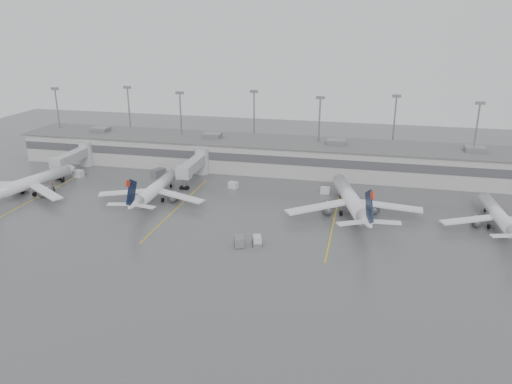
% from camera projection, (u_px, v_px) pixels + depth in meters
% --- Properties ---
extents(ground, '(260.00, 260.00, 0.00)m').
position_uv_depth(ground, '(222.00, 263.00, 86.84)').
color(ground, '#515154').
rests_on(ground, ground).
extents(terminal, '(152.00, 17.00, 9.45)m').
position_uv_depth(terminal, '(281.00, 155.00, 138.79)').
color(terminal, '#A7A7A2').
rests_on(terminal, ground).
extents(light_masts, '(142.40, 8.00, 20.60)m').
position_uv_depth(light_masts, '(285.00, 123.00, 141.49)').
color(light_masts, gray).
rests_on(light_masts, ground).
extents(jet_bridge_left, '(4.00, 17.20, 7.00)m').
position_uv_depth(jet_bridge_left, '(78.00, 156.00, 139.35)').
color(jet_bridge_left, '#A1A3A6').
rests_on(jet_bridge_left, ground).
extents(jet_bridge_right, '(4.00, 17.20, 7.00)m').
position_uv_depth(jet_bridge_right, '(197.00, 164.00, 131.95)').
color(jet_bridge_right, '#A1A3A6').
rests_on(jet_bridge_right, ground).
extents(stand_markings, '(105.25, 40.00, 0.01)m').
position_uv_depth(stand_markings, '(253.00, 213.00, 108.91)').
color(stand_markings, '#E5B40D').
rests_on(stand_markings, ground).
extents(jet_far_left, '(25.94, 29.41, 9.65)m').
position_uv_depth(jet_far_left, '(29.00, 183.00, 119.59)').
color(jet_far_left, white).
rests_on(jet_far_left, ground).
extents(jet_mid_left, '(25.69, 28.79, 9.32)m').
position_uv_depth(jet_mid_left, '(155.00, 189.00, 115.41)').
color(jet_mid_left, white).
rests_on(jet_mid_left, ground).
extents(jet_mid_right, '(28.54, 32.43, 10.74)m').
position_uv_depth(jet_mid_right, '(352.00, 200.00, 107.26)').
color(jet_mid_right, white).
rests_on(jet_mid_right, ground).
extents(jet_far_right, '(23.89, 26.86, 8.69)m').
position_uv_depth(jet_far_right, '(499.00, 216.00, 100.33)').
color(jet_far_right, white).
rests_on(jet_far_right, ground).
extents(baggage_tug, '(2.46, 3.11, 1.75)m').
position_uv_depth(baggage_tug, '(257.00, 241.00, 93.67)').
color(baggage_tug, silver).
rests_on(baggage_tug, ground).
extents(baggage_cart, '(2.49, 3.28, 1.87)m').
position_uv_depth(baggage_cart, '(239.00, 241.00, 93.15)').
color(baggage_cart, slate).
rests_on(baggage_cart, ground).
extents(gse_uld_a, '(2.91, 2.16, 1.90)m').
position_uv_depth(gse_uld_a, '(78.00, 174.00, 133.37)').
color(gse_uld_a, silver).
rests_on(gse_uld_a, ground).
extents(gse_uld_b, '(2.58, 2.07, 1.60)m').
position_uv_depth(gse_uld_b, '(233.00, 185.00, 124.82)').
color(gse_uld_b, silver).
rests_on(gse_uld_b, ground).
extents(gse_uld_c, '(2.25, 1.50, 1.59)m').
position_uv_depth(gse_uld_c, '(325.00, 190.00, 120.98)').
color(gse_uld_c, silver).
rests_on(gse_uld_c, ground).
extents(gse_loader, '(3.56, 4.25, 2.28)m').
position_uv_depth(gse_loader, '(158.00, 173.00, 133.26)').
color(gse_loader, slate).
rests_on(gse_loader, ground).
extents(cone_a, '(0.42, 0.42, 0.68)m').
position_uv_depth(cone_a, '(52.00, 182.00, 128.33)').
color(cone_a, '#FF4D05').
rests_on(cone_a, ground).
extents(cone_b, '(0.41, 0.41, 0.65)m').
position_uv_depth(cone_b, '(179.00, 193.00, 120.42)').
color(cone_b, '#FF4D05').
rests_on(cone_b, ground).
extents(cone_c, '(0.40, 0.40, 0.63)m').
position_uv_depth(cone_c, '(350.00, 210.00, 110.20)').
color(cone_c, '#FF4D05').
rests_on(cone_c, ground).
extents(cone_d, '(0.45, 0.45, 0.71)m').
position_uv_depth(cone_d, '(499.00, 205.00, 112.79)').
color(cone_d, '#FF4D05').
rests_on(cone_d, ground).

